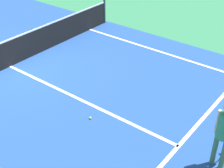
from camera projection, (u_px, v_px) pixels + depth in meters
The scene contains 6 objects.
ground_plane at pixel (10, 66), 11.15m from camera, with size 60.00×60.00×0.00m, color #337F51.
court_surface_inbounds at pixel (10, 66), 11.15m from camera, with size 10.62×24.40×0.00m, color #234C93.
line_service_near at pixel (178, 146), 7.81m from camera, with size 8.22×0.10×0.01m, color white.
line_center_service at pixel (80, 99), 9.48m from camera, with size 0.10×6.40×0.01m, color white.
net at pixel (8, 53), 10.89m from camera, with size 10.27×0.09×1.07m.
tennis_ball_mid_court at pixel (90, 118), 8.69m from camera, with size 0.07×0.07×0.07m, color #CCE033.
Camera 1 is at (-5.58, -8.75, 5.39)m, focal length 52.65 mm.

